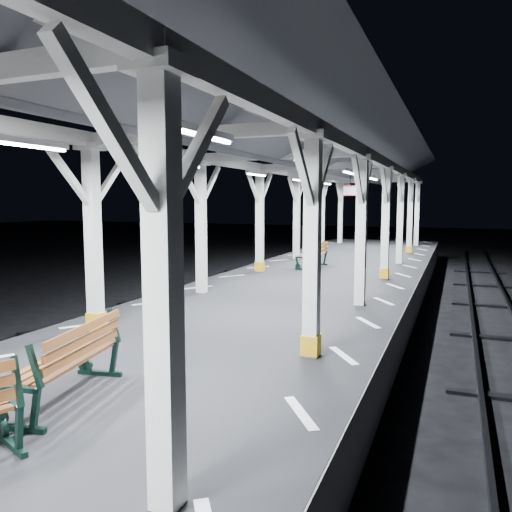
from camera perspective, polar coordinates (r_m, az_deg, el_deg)
The scene contains 6 objects.
ground at distance 7.25m, azimuth -15.26°, elevation -21.23°, with size 120.00×120.00×0.00m, color black.
platform at distance 7.03m, azimuth -15.38°, elevation -17.61°, with size 6.00×50.00×1.00m, color black.
hazard_stripes_right at distance 5.78m, azimuth 5.12°, elevation -17.40°, with size 1.00×48.00×0.01m, color silver.
canopy at distance 6.54m, azimuth -16.57°, elevation 16.91°, with size 5.40×49.00×4.65m.
bench_mid at distance 6.29m, azimuth -20.43°, elevation -10.99°, with size 0.94×1.81×0.93m.
bench_far at distance 17.48m, azimuth 6.70°, elevation 0.21°, with size 0.77×1.68×0.88m.
Camera 1 is at (3.97, -5.07, 3.33)m, focal length 35.00 mm.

